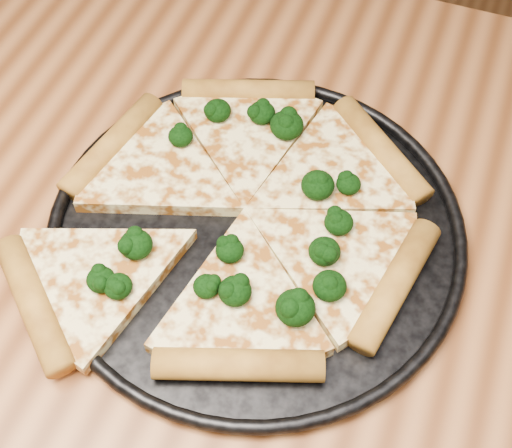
% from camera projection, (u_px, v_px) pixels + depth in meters
% --- Properties ---
extents(dining_table, '(1.20, 0.90, 0.75)m').
position_uv_depth(dining_table, '(166.00, 316.00, 0.70)').
color(dining_table, '#98592F').
rests_on(dining_table, ground).
extents(pizza_pan, '(0.38, 0.38, 0.02)m').
position_uv_depth(pizza_pan, '(256.00, 229.00, 0.64)').
color(pizza_pan, black).
rests_on(pizza_pan, dining_table).
extents(pizza, '(0.36, 0.38, 0.03)m').
position_uv_depth(pizza, '(236.00, 213.00, 0.64)').
color(pizza, '#F8E498').
rests_on(pizza, pizza_pan).
extents(broccoli_florets, '(0.21, 0.25, 0.02)m').
position_uv_depth(broccoli_florets, '(257.00, 212.00, 0.62)').
color(broccoli_florets, black).
rests_on(broccoli_florets, pizza).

